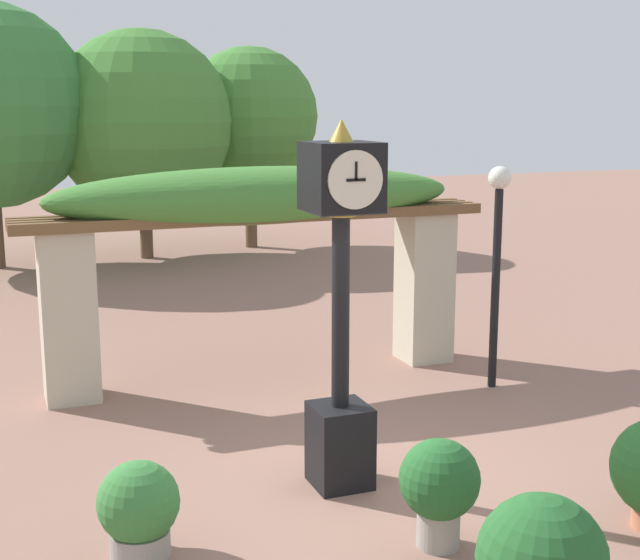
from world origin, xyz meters
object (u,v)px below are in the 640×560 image
potted_plant_far_left (440,485)px  pedestal_clock (341,303)px  potted_plant_near_right (139,508)px  lamp_post (497,240)px

potted_plant_far_left → pedestal_clock: bearing=102.0°
pedestal_clock → potted_plant_far_left: (0.28, -1.34, -1.18)m
potted_plant_near_right → potted_plant_far_left: size_ratio=0.87×
potted_plant_near_right → lamp_post: (4.73, 2.61, 1.41)m
potted_plant_far_left → potted_plant_near_right: bearing=162.8°
pedestal_clock → lamp_post: 3.43m
lamp_post → potted_plant_far_left: bearing=-127.5°
pedestal_clock → potted_plant_far_left: pedestal_clock is taller
potted_plant_near_right → pedestal_clock: bearing=18.8°
pedestal_clock → potted_plant_far_left: bearing=-78.0°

